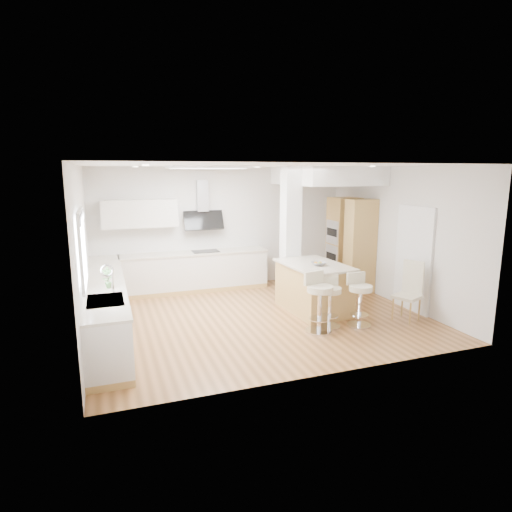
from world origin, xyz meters
name	(u,v)px	position (x,y,z in m)	size (l,w,h in m)	color
ground	(259,317)	(0.00, 0.00, 0.00)	(6.00, 6.00, 0.00)	#A06A3B
ceiling	(259,317)	(0.00, 0.00, 0.00)	(6.00, 5.00, 0.02)	white
wall_back	(223,227)	(0.00, 2.50, 1.40)	(6.00, 0.04, 2.80)	silver
wall_left	(83,254)	(-3.00, 0.00, 1.40)	(0.04, 5.00, 2.80)	silver
wall_right	(396,236)	(3.00, 0.00, 1.40)	(0.04, 5.00, 2.80)	silver
skylight	(208,167)	(-0.79, 0.60, 2.77)	(4.10, 2.10, 0.06)	white
window_left	(82,245)	(-2.96, -0.90, 1.69)	(0.06, 1.28, 1.07)	white
doorway_right	(413,260)	(2.97, -0.60, 1.00)	(0.05, 1.00, 2.10)	#484038
counter_left	(106,305)	(-2.70, 0.23, 0.46)	(0.63, 4.50, 1.35)	tan
counter_back	(188,261)	(-0.91, 2.22, 0.70)	(3.62, 0.63, 2.50)	tan
pillar	(290,234)	(1.05, 0.95, 1.40)	(0.35, 0.35, 2.80)	white
soffit	(326,176)	(2.10, 1.40, 2.60)	(1.78, 2.20, 0.40)	white
oven_column	(349,244)	(2.68, 1.23, 1.05)	(0.63, 1.21, 2.10)	tan
peninsula	(313,287)	(1.12, -0.01, 0.48)	(1.12, 1.61, 1.02)	tan
bar_stool_a	(319,299)	(0.70, -1.04, 0.58)	(0.56, 0.56, 1.03)	silver
bar_stool_b	(329,299)	(0.98, -0.89, 0.51)	(0.50, 0.50, 0.91)	silver
bar_stool_c	(360,297)	(1.50, -1.03, 0.53)	(0.44, 0.44, 0.94)	silver
dining_chair	(410,288)	(2.58, -1.03, 0.58)	(0.56, 0.56, 1.09)	beige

